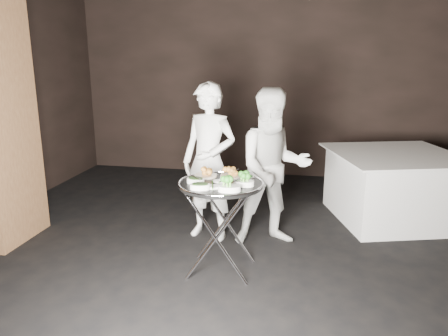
% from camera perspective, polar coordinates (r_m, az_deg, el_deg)
% --- Properties ---
extents(floor, '(6.00, 7.00, 0.05)m').
position_cam_1_polar(floor, '(4.19, -0.60, -13.57)').
color(floor, black).
rests_on(floor, ground).
extents(wall_back, '(6.00, 0.05, 3.00)m').
position_cam_1_polar(wall_back, '(7.20, 5.13, 10.96)').
color(wall_back, black).
rests_on(wall_back, floor).
extents(tray_stand, '(0.57, 0.48, 0.84)m').
position_cam_1_polar(tray_stand, '(3.99, -0.41, -7.23)').
color(tray_stand, silver).
rests_on(tray_stand, floor).
extents(serving_tray, '(0.76, 0.76, 0.04)m').
position_cam_1_polar(serving_tray, '(3.87, -0.43, -2.09)').
color(serving_tray, black).
rests_on(serving_tray, tray_stand).
extents(potato_plate_a, '(0.22, 0.22, 0.08)m').
position_cam_1_polar(potato_plate_a, '(4.05, -2.42, -0.67)').
color(potato_plate_a, beige).
rests_on(potato_plate_a, serving_tray).
extents(potato_plate_b, '(0.20, 0.20, 0.07)m').
position_cam_1_polar(potato_plate_b, '(4.04, 0.94, -0.73)').
color(potato_plate_b, beige).
rests_on(potato_plate_b, serving_tray).
extents(greens_bowl, '(0.11, 0.11, 0.06)m').
position_cam_1_polar(greens_bowl, '(3.93, 3.17, -1.25)').
color(greens_bowl, silver).
rests_on(greens_bowl, serving_tray).
extents(asparagus_plate_a, '(0.16, 0.09, 0.03)m').
position_cam_1_polar(asparagus_plate_a, '(3.88, -0.34, -1.68)').
color(asparagus_plate_a, silver).
rests_on(asparagus_plate_a, serving_tray).
extents(asparagus_plate_b, '(0.20, 0.14, 0.04)m').
position_cam_1_polar(asparagus_plate_b, '(3.72, -1.50, -2.36)').
color(asparagus_plate_b, silver).
rests_on(asparagus_plate_b, serving_tray).
extents(spinach_bowl_a, '(0.19, 0.15, 0.07)m').
position_cam_1_polar(spinach_bowl_a, '(3.85, -3.72, -1.55)').
color(spinach_bowl_a, silver).
rests_on(spinach_bowl_a, serving_tray).
extents(spinach_bowl_b, '(0.19, 0.14, 0.07)m').
position_cam_1_polar(spinach_bowl_b, '(3.68, -3.14, -2.32)').
color(spinach_bowl_b, silver).
rests_on(spinach_bowl_b, serving_tray).
extents(broccoli_bowl_a, '(0.18, 0.13, 0.07)m').
position_cam_1_polar(broccoli_bowl_a, '(3.78, 2.62, -1.83)').
color(broccoli_bowl_a, silver).
rests_on(broccoli_bowl_a, serving_tray).
extents(broccoli_bowl_b, '(0.22, 0.18, 0.08)m').
position_cam_1_polar(broccoli_bowl_b, '(3.62, 0.72, -2.49)').
color(broccoli_bowl_b, silver).
rests_on(broccoli_bowl_b, serving_tray).
extents(serving_utensils, '(0.59, 0.43, 0.01)m').
position_cam_1_polar(serving_utensils, '(3.91, 0.01, -0.91)').
color(serving_utensils, silver).
rests_on(serving_utensils, serving_tray).
extents(waiter_left, '(0.71, 0.56, 1.69)m').
position_cam_1_polar(waiter_left, '(4.64, -1.98, 0.77)').
color(waiter_left, silver).
rests_on(waiter_left, floor).
extents(waiter_right, '(0.95, 0.84, 1.64)m').
position_cam_1_polar(waiter_right, '(4.52, 6.47, -0.00)').
color(waiter_right, silver).
rests_on(waiter_right, floor).
extents(dining_table, '(1.44, 1.44, 0.82)m').
position_cam_1_polar(dining_table, '(5.64, 21.24, -2.27)').
color(dining_table, silver).
rests_on(dining_table, floor).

